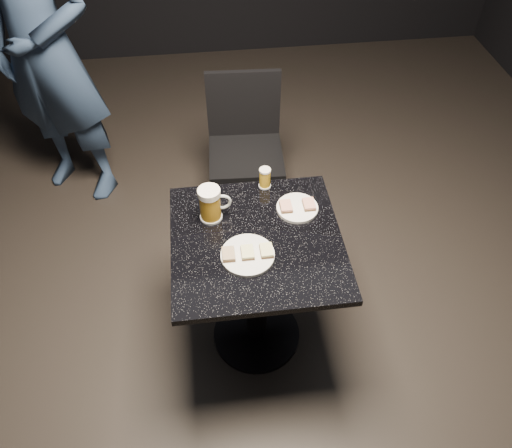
{
  "coord_description": "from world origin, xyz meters",
  "views": [
    {
      "loc": [
        -0.17,
        -1.33,
        2.28
      ],
      "look_at": [
        0.0,
        0.02,
        0.82
      ],
      "focal_mm": 35.0,
      "sensor_mm": 36.0,
      "label": 1
    }
  ],
  "objects_px": {
    "beer_tumbler": "(265,178)",
    "chair": "(245,141)",
    "table": "(257,275)",
    "patron": "(45,50)",
    "beer_mug": "(211,204)",
    "plate_large": "(248,255)",
    "plate_small": "(297,208)"
  },
  "relations": [
    {
      "from": "patron",
      "to": "chair",
      "type": "xyz_separation_m",
      "value": [
        1.05,
        -0.34,
        -0.45
      ]
    },
    {
      "from": "table",
      "to": "beer_tumbler",
      "type": "bearing_deg",
      "value": 76.24
    },
    {
      "from": "plate_large",
      "to": "chair",
      "type": "bearing_deg",
      "value": 84.48
    },
    {
      "from": "plate_small",
      "to": "table",
      "type": "bearing_deg",
      "value": -142.52
    },
    {
      "from": "plate_small",
      "to": "beer_mug",
      "type": "height_order",
      "value": "beer_mug"
    },
    {
      "from": "plate_large",
      "to": "beer_mug",
      "type": "relative_size",
      "value": 1.36
    },
    {
      "from": "table",
      "to": "beer_mug",
      "type": "bearing_deg",
      "value": 139.39
    },
    {
      "from": "plate_large",
      "to": "beer_mug",
      "type": "bearing_deg",
      "value": 118.55
    },
    {
      "from": "table",
      "to": "beer_mug",
      "type": "height_order",
      "value": "beer_mug"
    },
    {
      "from": "beer_tumbler",
      "to": "plate_large",
      "type": "bearing_deg",
      "value": -107.22
    },
    {
      "from": "plate_small",
      "to": "chair",
      "type": "height_order",
      "value": "chair"
    },
    {
      "from": "beer_mug",
      "to": "plate_large",
      "type": "bearing_deg",
      "value": -61.45
    },
    {
      "from": "patron",
      "to": "beer_mug",
      "type": "height_order",
      "value": "patron"
    },
    {
      "from": "plate_large",
      "to": "table",
      "type": "relative_size",
      "value": 0.29
    },
    {
      "from": "plate_large",
      "to": "chair",
      "type": "height_order",
      "value": "chair"
    },
    {
      "from": "plate_large",
      "to": "plate_small",
      "type": "xyz_separation_m",
      "value": [
        0.24,
        0.23,
        0.0
      ]
    },
    {
      "from": "plate_small",
      "to": "chair",
      "type": "bearing_deg",
      "value": 99.66
    },
    {
      "from": "plate_small",
      "to": "beer_tumbler",
      "type": "relative_size",
      "value": 1.83
    },
    {
      "from": "plate_large",
      "to": "patron",
      "type": "bearing_deg",
      "value": 123.99
    },
    {
      "from": "plate_small",
      "to": "plate_large",
      "type": "bearing_deg",
      "value": -135.98
    },
    {
      "from": "plate_large",
      "to": "patron",
      "type": "height_order",
      "value": "patron"
    },
    {
      "from": "plate_small",
      "to": "beer_mug",
      "type": "xyz_separation_m",
      "value": [
        -0.37,
        -0.0,
        0.07
      ]
    },
    {
      "from": "beer_tumbler",
      "to": "chair",
      "type": "bearing_deg",
      "value": 91.85
    },
    {
      "from": "plate_large",
      "to": "plate_small",
      "type": "bearing_deg",
      "value": 44.02
    },
    {
      "from": "patron",
      "to": "beer_mug",
      "type": "bearing_deg",
      "value": -27.77
    },
    {
      "from": "patron",
      "to": "plate_large",
      "type": "bearing_deg",
      "value": -28.78
    },
    {
      "from": "plate_large",
      "to": "patron",
      "type": "relative_size",
      "value": 0.11
    },
    {
      "from": "patron",
      "to": "chair",
      "type": "relative_size",
      "value": 2.17
    },
    {
      "from": "table",
      "to": "patron",
      "type": "bearing_deg",
      "value": 126.97
    },
    {
      "from": "plate_large",
      "to": "beer_tumbler",
      "type": "xyz_separation_m",
      "value": [
        0.12,
        0.4,
        0.04
      ]
    },
    {
      "from": "patron",
      "to": "beer_tumbler",
      "type": "xyz_separation_m",
      "value": [
        1.07,
        -1.0,
        -0.15
      ]
    },
    {
      "from": "plate_large",
      "to": "plate_small",
      "type": "distance_m",
      "value": 0.34
    }
  ]
}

